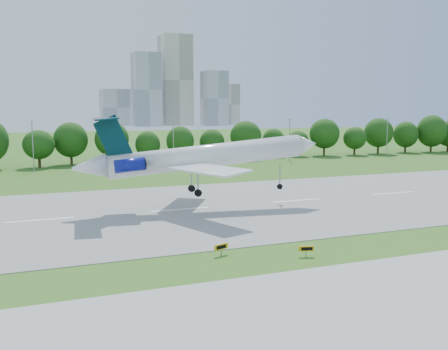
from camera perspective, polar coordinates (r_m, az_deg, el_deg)
ground at (r=53.05m, az=2.74°, el=-9.09°), size 600.00×600.00×0.00m
runway at (r=75.86m, az=-5.02°, el=-3.97°), size 400.00×45.00×0.08m
taxiway at (r=38.32m, az=14.26°, el=-16.00°), size 400.00×23.00×0.08m
tree_line at (r=140.19m, az=-12.83°, el=3.72°), size 288.40×8.40×10.40m
light_poles at (r=129.95m, az=-13.26°, el=3.48°), size 175.90×0.25×12.19m
skyline at (r=453.65m, az=-6.00°, el=9.50°), size 127.00×52.00×80.00m
airliner at (r=75.55m, az=-3.32°, el=2.13°), size 38.44×27.79×12.16m
taxi_sign_centre at (r=52.59m, az=-0.31°, el=-8.22°), size 1.68×0.75×1.20m
taxi_sign_right at (r=52.85m, az=9.37°, el=-8.32°), size 1.57×0.62×1.12m
service_vehicle_b at (r=125.89m, az=-13.97°, el=0.72°), size 3.67×1.62×1.23m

